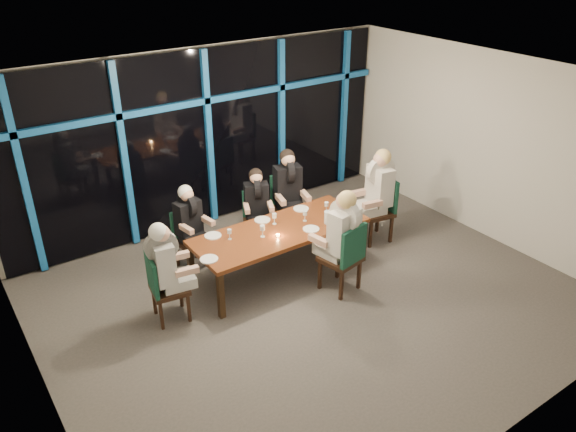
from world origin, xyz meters
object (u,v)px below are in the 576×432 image
at_px(chair_end_left, 162,285).
at_px(diner_near_mid, 342,226).
at_px(diner_end_right, 378,183).
at_px(water_pitcher, 328,217).
at_px(diner_far_right, 288,181).
at_px(diner_end_left, 166,258).
at_px(diner_far_mid, 257,197).
at_px(chair_far_mid, 257,215).
at_px(dining_table, 280,233).
at_px(diner_far_left, 189,215).
at_px(chair_far_left, 188,235).
at_px(chair_near_mid, 346,255).
at_px(chair_far_right, 287,202).
at_px(chair_end_right, 381,206).
at_px(wine_bottle, 343,204).

height_order(chair_end_left, diner_near_mid, diner_near_mid).
height_order(diner_end_right, water_pitcher, diner_end_right).
distance_m(diner_far_right, diner_end_left, 2.73).
bearing_deg(diner_far_mid, chair_far_mid, 90.00).
xyz_separation_m(dining_table, diner_far_left, (-0.98, 0.93, 0.19)).
distance_m(chair_far_left, diner_far_right, 1.83).
distance_m(chair_far_left, chair_near_mid, 2.42).
relative_size(chair_far_right, diner_far_right, 1.03).
distance_m(diner_far_left, diner_end_left, 1.29).
height_order(dining_table, chair_far_mid, chair_far_mid).
height_order(chair_end_left, diner_far_mid, diner_far_mid).
xyz_separation_m(chair_far_right, diner_near_mid, (-0.32, -1.80, 0.44)).
xyz_separation_m(chair_far_mid, chair_far_right, (0.60, 0.02, 0.07)).
height_order(chair_far_right, chair_end_right, chair_end_right).
relative_size(diner_far_left, diner_far_mid, 1.00).
relative_size(chair_far_mid, diner_end_left, 0.95).
relative_size(chair_far_left, diner_end_right, 0.87).
bearing_deg(chair_far_mid, chair_far_left, -158.51).
relative_size(chair_far_left, chair_far_right, 0.88).
height_order(chair_far_right, diner_near_mid, diner_near_mid).
bearing_deg(diner_far_right, diner_near_mid, -85.39).
bearing_deg(diner_near_mid, dining_table, -71.03).
height_order(chair_far_right, chair_end_left, chair_far_right).
bearing_deg(water_pitcher, chair_near_mid, -102.76).
xyz_separation_m(chair_end_left, diner_far_mid, (2.03, 0.95, 0.32)).
distance_m(dining_table, wine_bottle, 1.13).
bearing_deg(diner_far_mid, chair_end_right, -4.31).
height_order(dining_table, chair_near_mid, chair_near_mid).
bearing_deg(chair_far_mid, diner_end_left, -128.86).
xyz_separation_m(diner_far_left, wine_bottle, (2.09, -1.00, 0.00)).
bearing_deg(diner_far_left, diner_end_left, -137.84).
distance_m(diner_near_mid, water_pitcher, 0.63).
bearing_deg(diner_near_mid, wine_bottle, -141.44).
bearing_deg(dining_table, diner_far_left, 136.51).
relative_size(chair_end_right, diner_far_right, 1.07).
distance_m(chair_far_right, chair_near_mid, 1.91).
bearing_deg(water_pitcher, chair_end_left, 179.22).
bearing_deg(diner_near_mid, chair_end_left, -28.83).
xyz_separation_m(chair_far_right, diner_far_right, (-0.02, -0.08, 0.41)).
relative_size(chair_far_right, diner_end_left, 1.08).
distance_m(chair_far_mid, diner_near_mid, 1.87).
xyz_separation_m(diner_end_left, diner_end_right, (3.64, 0.03, 0.09)).
height_order(dining_table, chair_far_right, chair_far_right).
distance_m(chair_far_mid, water_pitcher, 1.35).
distance_m(chair_far_right, diner_end_left, 2.81).
bearing_deg(diner_far_left, chair_end_right, -27.47).
height_order(chair_far_left, diner_far_mid, diner_far_mid).
distance_m(chair_far_left, chair_end_left, 1.38).
relative_size(chair_far_mid, water_pitcher, 4.66).
distance_m(chair_end_left, wine_bottle, 3.00).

